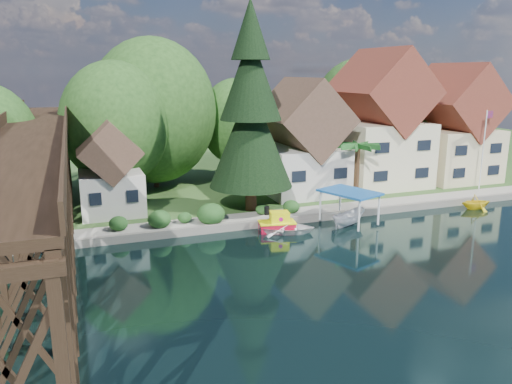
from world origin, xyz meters
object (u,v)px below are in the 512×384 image
at_px(house_left, 301,145).
at_px(boat_white_a, 287,227).
at_px(conifer, 251,112).
at_px(house_right, 452,131).
at_px(boat_canopy, 349,211).
at_px(trestle_bridge, 36,184).
at_px(flagpole, 485,142).
at_px(shed, 110,174).
at_px(boat_yellow, 476,201).
at_px(house_center, 379,128).
at_px(tugboat, 278,223).
at_px(palm_tree, 358,148).

relative_size(house_left, boat_white_a, 2.57).
xyz_separation_m(house_left, conifer, (-6.82, -4.58, 3.65)).
xyz_separation_m(house_right, boat_canopy, (-18.46, -10.01, -4.55)).
distance_m(trestle_bridge, house_left, 25.42).
bearing_deg(flagpole, shed, 173.41).
distance_m(trestle_bridge, flagpole, 40.47).
distance_m(conifer, boat_yellow, 21.85).
xyz_separation_m(house_center, boat_canopy, (-9.46, -10.51, -5.19)).
bearing_deg(shed, boat_canopy, -25.88).
height_order(house_center, tugboat, house_center).
distance_m(flagpole, boat_canopy, 18.60).
bearing_deg(palm_tree, house_left, 125.71).
distance_m(house_left, house_right, 18.01).
relative_size(conifer, palm_tree, 3.09).
xyz_separation_m(house_right, palm_tree, (-14.62, -4.70, -0.42)).
height_order(house_left, conifer, conifer).
relative_size(trestle_bridge, flagpole, 5.57).
bearing_deg(house_right, boat_canopy, -151.53).
distance_m(house_right, tugboat, 26.54).
bearing_deg(boat_yellow, boat_white_a, 98.04).
height_order(house_right, tugboat, house_right).
bearing_deg(house_left, shed, -175.23).
xyz_separation_m(tugboat, boat_white_a, (0.51, -0.61, -0.17)).
bearing_deg(boat_yellow, flagpole, -39.65).
bearing_deg(boat_canopy, house_center, 48.02).
height_order(house_center, boat_white_a, house_center).
distance_m(house_left, boat_white_a, 12.40).
relative_size(shed, boat_white_a, 1.83).
bearing_deg(boat_white_a, house_right, -43.90).
relative_size(house_left, conifer, 0.64).
bearing_deg(boat_yellow, palm_tree, 69.80).
distance_m(house_left, flagpole, 18.01).
bearing_deg(tugboat, house_right, 20.92).
bearing_deg(boat_white_a, palm_tree, -36.93).
distance_m(trestle_bridge, shed, 10.69).
bearing_deg(house_left, trestle_bridge, -154.79).
bearing_deg(conifer, tugboat, -83.86).
height_order(house_left, tugboat, house_left).
height_order(house_right, boat_white_a, house_right).
height_order(house_right, conifer, conifer).
bearing_deg(conifer, boat_white_a, -79.16).
distance_m(tugboat, boat_yellow, 19.18).
bearing_deg(tugboat, house_left, 55.81).
bearing_deg(flagpole, tugboat, -170.95).
xyz_separation_m(house_center, house_right, (9.00, -0.50, -0.64)).
bearing_deg(boat_canopy, house_left, 87.38).
distance_m(house_left, shed, 18.11).
bearing_deg(flagpole, boat_canopy, -165.80).
distance_m(house_center, conifer, 16.79).
height_order(conifer, tugboat, conifer).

